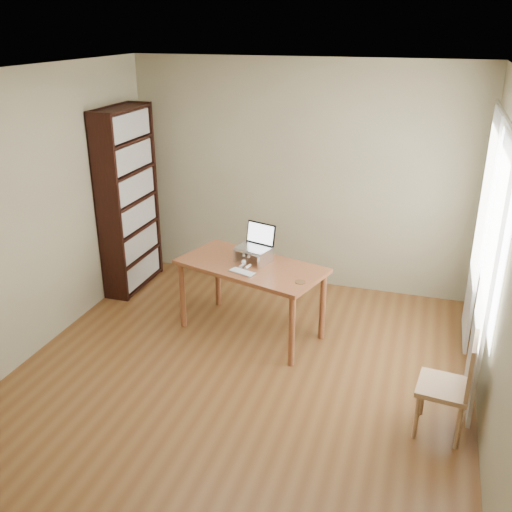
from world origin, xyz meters
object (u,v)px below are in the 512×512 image
(keyboard, at_px, (242,272))
(chair, at_px, (453,383))
(desk, at_px, (251,273))
(cat, at_px, (255,255))
(bookshelf, at_px, (128,201))
(laptop, at_px, (255,241))

(keyboard, height_order, chair, chair)
(desk, xyz_separation_m, cat, (0.00, 0.11, 0.16))
(desk, relative_size, chair, 1.85)
(bookshelf, bearing_deg, chair, -25.04)
(desk, bearing_deg, bookshelf, 175.11)
(keyboard, bearing_deg, bookshelf, 171.49)
(desk, distance_m, laptop, 0.32)
(bookshelf, xyz_separation_m, cat, (1.69, -0.56, -0.24))
(cat, bearing_deg, desk, -79.33)
(bookshelf, xyz_separation_m, chair, (3.60, -1.68, -0.60))
(bookshelf, bearing_deg, keyboard, -27.98)
(laptop, distance_m, keyboard, 0.40)
(bookshelf, height_order, chair, bookshelf)
(laptop, distance_m, chair, 2.29)
(bookshelf, distance_m, desk, 1.86)
(desk, xyz_separation_m, keyboard, (-0.01, -0.22, 0.11))
(laptop, xyz_separation_m, keyboard, (-0.01, -0.36, -0.18))
(keyboard, xyz_separation_m, chair, (1.93, -0.79, -0.31))
(bookshelf, relative_size, cat, 4.42)
(cat, bearing_deg, chair, -17.33)
(keyboard, distance_m, cat, 0.34)
(bookshelf, xyz_separation_m, keyboard, (1.67, -0.89, -0.29))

